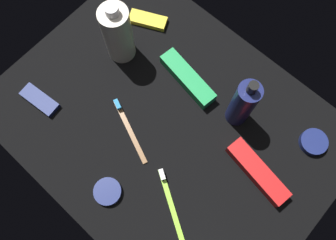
{
  "coord_description": "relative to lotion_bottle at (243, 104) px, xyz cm",
  "views": [
    {
      "loc": [
        16.71,
        -18.49,
        82.02
      ],
      "look_at": [
        0.0,
        0.0,
        3.0
      ],
      "focal_mm": 36.15,
      "sensor_mm": 36.0,
      "label": 1
    }
  ],
  "objects": [
    {
      "name": "toothbrush_brown",
      "position": [
        -18.08,
        -20.74,
        -7.98
      ],
      "size": [
        17.18,
        7.74,
        2.1
      ],
      "color": "brown",
      "rests_on": "ground_plane"
    },
    {
      "name": "toothbrush_lime",
      "position": [
        1.86,
        -27.16,
        -7.98
      ],
      "size": [
        16.11,
        10.18,
        2.1
      ],
      "color": "#8CD133",
      "rests_on": "ground_plane"
    },
    {
      "name": "snack_bar_navy",
      "position": [
        -40.0,
        -30.79,
        -7.83
      ],
      "size": [
        10.75,
        5.04,
        1.5
      ],
      "primitive_type": "cube",
      "rotation": [
        0.0,
        0.0,
        0.1
      ],
      "color": "navy",
      "rests_on": "ground_plane"
    },
    {
      "name": "toothpaste_box_red",
      "position": [
        12.79,
        -8.16,
        -6.98
      ],
      "size": [
        18.07,
        7.11,
        3.2
      ],
      "primitive_type": "cube",
      "rotation": [
        0.0,
        0.0,
        -0.16
      ],
      "color": "red",
      "rests_on": "ground_plane"
    },
    {
      "name": "cream_tin_right",
      "position": [
        18.63,
        7.13,
        -7.7
      ],
      "size": [
        6.73,
        6.73,
        1.77
      ],
      "primitive_type": "cylinder",
      "color": "navy",
      "rests_on": "ground_plane"
    },
    {
      "name": "bodywash_bottle",
      "position": [
        -34.43,
        -6.26,
        0.22
      ],
      "size": [
        7.34,
        7.34,
        19.34
      ],
      "color": "silver",
      "rests_on": "ground_plane"
    },
    {
      "name": "cream_tin_left",
      "position": [
        -10.56,
        -35.44,
        -7.83
      ],
      "size": [
        6.6,
        6.6,
        1.5
      ],
      "primitive_type": "cylinder",
      "color": "navy",
      "rests_on": "ground_plane"
    },
    {
      "name": "snack_bar_yellow",
      "position": [
        -35.61,
        5.22,
        -7.83
      ],
      "size": [
        11.1,
        8.14,
        1.5
      ],
      "primitive_type": "cube",
      "rotation": [
        0.0,
        0.0,
        0.45
      ],
      "color": "yellow",
      "rests_on": "ground_plane"
    },
    {
      "name": "ground_plane",
      "position": [
        -11.39,
        -13.21,
        -9.18
      ],
      "size": [
        84.0,
        64.0,
        1.2
      ],
      "primitive_type": "cube",
      "color": "black"
    },
    {
      "name": "toothpaste_box_green",
      "position": [
        -15.53,
        -1.03,
        -6.98
      ],
      "size": [
        18.06,
        7.01,
        3.2
      ],
      "primitive_type": "cube",
      "rotation": [
        0.0,
        0.0,
        -0.15
      ],
      "color": "green",
      "rests_on": "ground_plane"
    },
    {
      "name": "lotion_bottle",
      "position": [
        0.0,
        0.0,
        0.0
      ],
      "size": [
        5.49,
        5.49,
        19.45
      ],
      "color": "navy",
      "rests_on": "ground_plane"
    }
  ]
}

